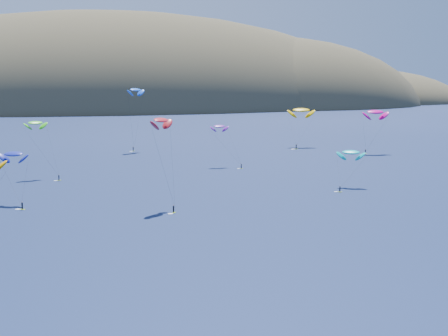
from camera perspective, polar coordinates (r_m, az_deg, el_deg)
name	(u,v)px	position (r m, az deg, el deg)	size (l,w,h in m)	color
ground	(295,336)	(80.95, 6.54, -15.06)	(2800.00, 2800.00, 0.00)	black
island	(133,116)	(636.41, -8.32, 4.70)	(730.00, 300.00, 210.00)	#3D3526
kitesurfer_3	(35,123)	(203.28, -16.86, 3.97)	(11.07, 11.56, 19.11)	#BEF31B
kitesurfer_4	(136,90)	(265.60, -8.09, 7.09)	(9.38, 8.56, 27.99)	#BEF31B
kitesurfer_5	(351,152)	(183.05, 11.52, 1.42)	(11.62, 11.64, 12.09)	#BEF31B
kitesurfer_6	(219,126)	(218.82, -0.43, 3.83)	(9.56, 9.98, 15.79)	#BEF31B
kitesurfer_8	(375,112)	(261.72, 13.67, 5.00)	(11.28, 5.72, 19.84)	#BEF31B
kitesurfer_9	(161,120)	(151.27, -5.78, 4.37)	(7.79, 12.41, 23.40)	#BEF31B
kitesurfer_10	(14,154)	(164.88, -18.69, 1.22)	(8.51, 13.04, 14.58)	#BEF31B
kitesurfer_11	(301,110)	(279.99, 7.07, 5.28)	(12.98, 14.41, 19.47)	#BEF31B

